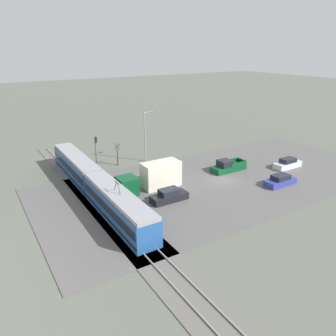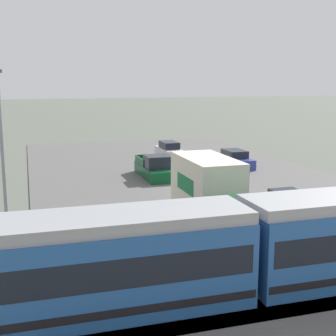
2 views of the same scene
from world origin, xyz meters
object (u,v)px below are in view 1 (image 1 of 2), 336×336
at_px(light_rail_tram, 95,184).
at_px(traffic_light_pole, 96,148).
at_px(sedan_car_0, 280,181).
at_px(sedan_car_1, 169,196).
at_px(box_truck, 153,177).
at_px(street_lamp_near_crossing, 146,133).
at_px(pickup_truck, 228,167).
at_px(sedan_car_2, 288,164).
at_px(street_tree, 118,155).

height_order(light_rail_tram, traffic_light_pole, traffic_light_pole).
height_order(sedan_car_0, sedan_car_1, sedan_car_1).
xyz_separation_m(box_truck, street_lamp_near_crossing, (10.40, -4.57, 3.07)).
xyz_separation_m(sedan_car_0, street_lamp_near_crossing, (18.57, 10.70, 4.05)).
xyz_separation_m(light_rail_tram, pickup_truck, (-2.22, -20.15, -0.91)).
bearing_deg(sedan_car_2, street_tree, -124.61).
height_order(box_truck, sedan_car_1, box_truck).
bearing_deg(pickup_truck, sedan_car_1, 107.16).
height_order(box_truck, pickup_truck, box_truck).
bearing_deg(street_tree, sedan_car_0, -140.93).
xyz_separation_m(traffic_light_pole, street_lamp_near_crossing, (-1.22, -8.06, 1.49)).
height_order(sedan_car_1, street_tree, street_tree).
relative_size(box_truck, pickup_truck, 1.57).
bearing_deg(light_rail_tram, pickup_truck, -96.30).
distance_m(sedan_car_1, street_lamp_near_crossing, 16.01).
distance_m(light_rail_tram, sedan_car_1, 9.53).
bearing_deg(street_lamp_near_crossing, light_rail_tram, 125.54).
bearing_deg(sedan_car_2, pickup_truck, -113.38).
bearing_deg(pickup_truck, sedan_car_2, -113.38).
relative_size(box_truck, sedan_car_1, 1.87).
xyz_separation_m(sedan_car_2, traffic_light_pole, (15.78, 25.16, 2.53)).
xyz_separation_m(sedan_car_0, traffic_light_pole, (19.79, 18.77, 2.56)).
height_order(light_rail_tram, sedan_car_2, light_rail_tram).
distance_m(box_truck, sedan_car_2, 22.08).
bearing_deg(pickup_truck, sedan_car_0, -162.58).
xyz_separation_m(box_truck, sedan_car_2, (-4.15, -21.66, -0.95)).
bearing_deg(traffic_light_pole, street_lamp_near_crossing, -98.63).
height_order(sedan_car_2, street_lamp_near_crossing, street_lamp_near_crossing).
xyz_separation_m(street_tree, street_lamp_near_crossing, (-0.59, -4.85, 3.03)).
height_order(box_truck, sedan_car_0, box_truck).
xyz_separation_m(box_truck, pickup_truck, (-0.33, -12.81, -0.90)).
xyz_separation_m(light_rail_tram, sedan_car_2, (-6.05, -29.00, -0.96)).
height_order(sedan_car_0, sedan_car_2, sedan_car_2).
xyz_separation_m(light_rail_tram, sedan_car_1, (-6.24, -7.14, -0.96)).
relative_size(box_truck, street_lamp_near_crossing, 1.07).
bearing_deg(light_rail_tram, sedan_car_1, -131.16).
xyz_separation_m(box_truck, street_tree, (10.99, 0.28, 0.04)).
relative_size(box_truck, sedan_car_0, 1.87).
relative_size(light_rail_tram, sedan_car_2, 6.07).
height_order(light_rail_tram, pickup_truck, light_rail_tram).
bearing_deg(street_tree, sedan_car_2, -124.61).
relative_size(pickup_truck, street_tree, 1.49).
bearing_deg(street_lamp_near_crossing, sedan_car_2, -130.41).
distance_m(box_truck, street_lamp_near_crossing, 11.77).
xyz_separation_m(sedan_car_2, street_lamp_near_crossing, (14.56, 17.10, 4.02)).
bearing_deg(street_tree, sedan_car_1, -179.69).
height_order(light_rail_tram, box_truck, light_rail_tram).
height_order(sedan_car_1, sedan_car_2, sedan_car_1).
bearing_deg(sedan_car_1, street_lamp_near_crossing, -17.90).
height_order(pickup_truck, sedan_car_0, pickup_truck).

